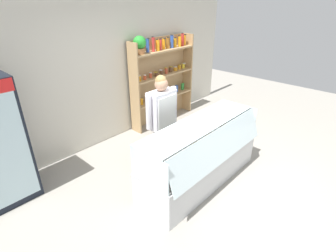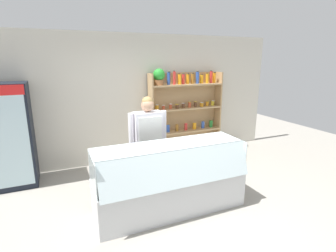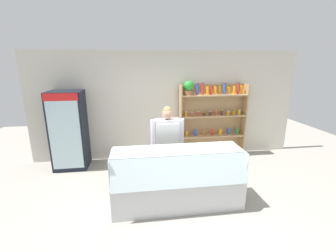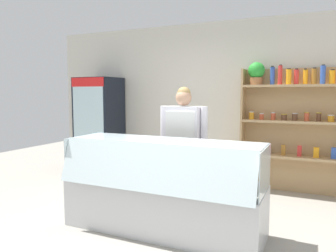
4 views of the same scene
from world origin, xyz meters
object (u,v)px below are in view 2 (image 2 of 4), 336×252
deli_display_case (170,190)px  shop_clerk (148,136)px  drinks_fridge (9,136)px  shelving_unit (183,106)px

deli_display_case → shop_clerk: (-0.06, 0.76, 0.63)m
drinks_fridge → deli_display_case: 2.93m
deli_display_case → shop_clerk: 0.99m
shelving_unit → deli_display_case: shelving_unit is taller
drinks_fridge → shelving_unit: size_ratio=0.91×
shelving_unit → deli_display_case: size_ratio=0.91×
deli_display_case → drinks_fridge: bearing=140.1°
drinks_fridge → shelving_unit: shelving_unit is taller
shop_clerk → drinks_fridge: bearing=153.2°
drinks_fridge → shelving_unit: bearing=3.6°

